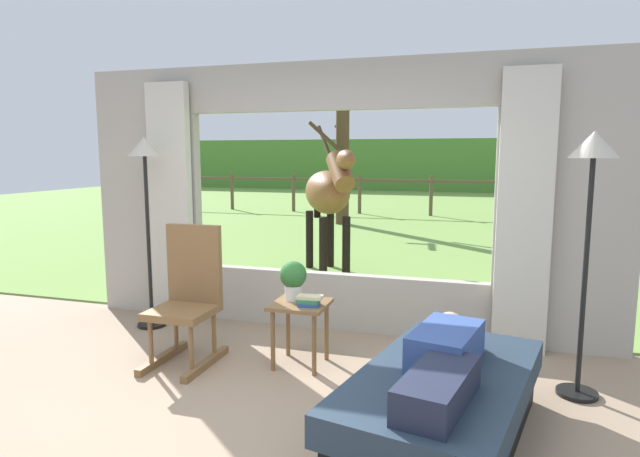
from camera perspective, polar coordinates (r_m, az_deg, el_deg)
name	(u,v)px	position (r m, az deg, el deg)	size (l,w,h in m)	color
ground_plane	(230,448)	(3.40, -9.62, -22.08)	(12.00, 12.00, 0.00)	gray
back_wall_with_window	(334,201)	(5.08, 1.52, 2.91)	(5.20, 0.12, 2.55)	#ADA599
curtain_panel_left	(171,203)	(5.65, -15.65, 2.62)	(0.44, 0.10, 2.40)	beige
curtain_panel_right	(524,214)	(4.78, 20.98, 1.47)	(0.44, 0.10, 2.40)	beige
outdoor_pasture_lawn	(434,213)	(15.93, 12.04, 1.68)	(36.00, 21.68, 0.02)	#759E47
distant_hill_ridge	(453,165)	(25.66, 14.07, 6.58)	(36.00, 2.00, 2.40)	#4F8535
recliner_sofa	(443,404)	(3.42, 12.96, -17.81)	(1.24, 1.85, 0.42)	black
reclining_person	(444,358)	(3.26, 13.06, -13.36)	(0.46, 1.43, 0.22)	#334C8C
rocking_chair	(189,296)	(4.52, -13.87, -7.01)	(0.48, 0.68, 1.12)	brown
side_table	(300,314)	(4.33, -2.12, -9.11)	(0.44, 0.44, 0.52)	brown
potted_plant	(293,278)	(4.34, -2.88, -5.29)	(0.22, 0.22, 0.32)	silver
book_stack	(309,301)	(4.21, -1.17, -7.71)	(0.20, 0.16, 0.08)	#23478C
floor_lamp_left	(145,175)	(5.40, -18.15, 5.48)	(0.32, 0.32, 1.86)	black
floor_lamp_right	(591,184)	(4.03, 27.01, 4.22)	(0.32, 0.32, 1.85)	black
horse	(329,194)	(7.37, 0.92, 3.74)	(1.23, 1.73, 1.73)	brown
pasture_tree	(342,162)	(12.87, 2.35, 7.16)	(1.34, 1.35, 3.45)	#4C3823
pasture_fence_line	(431,189)	(14.92, 11.80, 4.11)	(16.10, 0.10, 1.10)	brown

